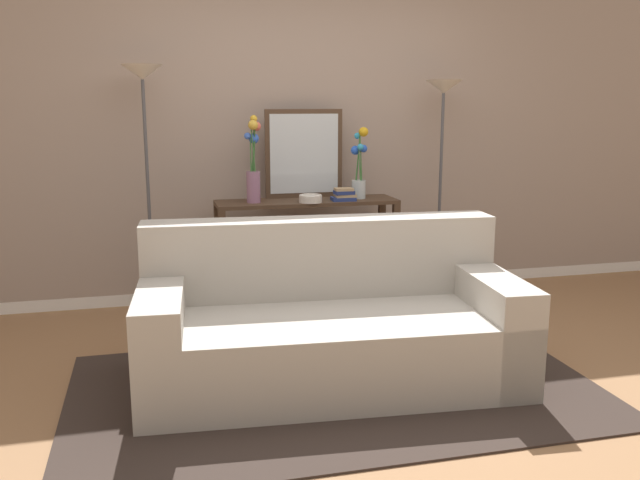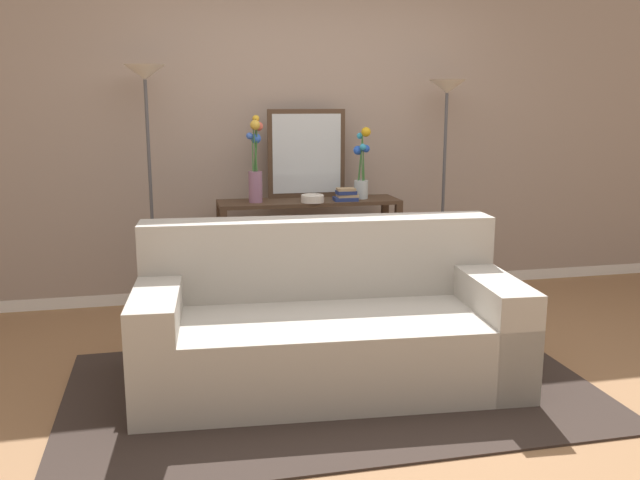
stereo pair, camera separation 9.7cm
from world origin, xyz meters
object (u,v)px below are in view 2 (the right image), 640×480
Objects in this scene: wall_mirror at (307,154)px; vase_short_flowers at (362,170)px; book_row_under_console at (268,301)px; floor_lamp_right at (446,128)px; console_table at (309,233)px; vase_tall_flowers at (256,165)px; floor_lamp_left at (147,121)px; fruit_bowl at (312,198)px; couch at (326,327)px; book_stack at (346,195)px.

vase_short_flowers is (0.39, -0.16, -0.11)m from wall_mirror.
vase_short_flowers reaches higher than book_row_under_console.
console_table is at bearing -178.85° from floor_lamp_right.
console_table is 0.79× the size of floor_lamp_right.
vase_tall_flowers reaches higher than console_table.
floor_lamp_left reaches higher than fruit_bowl.
floor_lamp_right is at bearing 47.86° from couch.
floor_lamp_right reaches higher than fruit_bowl.
floor_lamp_left is at bearing 178.49° from book_row_under_console.
book_row_under_console is (-0.32, 0.12, -0.80)m from fruit_bowl.
couch is 1.59m from vase_tall_flowers.
floor_lamp_right is 2.56× the size of wall_mirror.
floor_lamp_right reaches higher than vase_short_flowers.
wall_mirror is 1.42× the size of book_row_under_console.
console_table is 2.03× the size of wall_mirror.
couch is 3.39× the size of vase_tall_flowers.
book_row_under_console is (-0.73, 0.01, -0.99)m from vase_short_flowers.
couch is 2.03m from floor_lamp_left.
fruit_bowl is 0.36× the size of book_row_under_console.
book_stack is at bearing -19.75° from console_table.
book_stack is (-0.14, -0.09, -0.18)m from vase_short_flowers.
fruit_bowl is (-0.40, -0.11, -0.19)m from vase_short_flowers.
floor_lamp_left is (-0.95, 1.41, 1.10)m from couch.
couch is at bearing -109.39° from book_stack.
book_row_under_console is at bearing 170.86° from book_stack.
vase_tall_flowers is 1.17× the size of vase_short_flowers.
fruit_bowl reaches higher than book_row_under_console.
floor_lamp_right is at bearing 1.72° from vase_tall_flowers.
book_row_under_console is (-0.59, 0.09, -0.81)m from book_stack.
couch is 4.53× the size of book_row_under_console.
floor_lamp_right is 3.64× the size of book_row_under_console.
console_table is 0.62m from vase_short_flowers.
wall_mirror is at bearing 6.60° from floor_lamp_left.
console_table is 0.66m from vase_tall_flowers.
floor_lamp_right reaches higher than book_row_under_console.
vase_short_flowers is (0.81, 0.02, -0.05)m from vase_tall_flowers.
fruit_bowl is (0.19, 1.27, 0.55)m from couch.
vase_tall_flowers reaches higher than fruit_bowl.
fruit_bowl is at bearing -93.09° from wall_mirror.
console_table is 2.16× the size of vase_tall_flowers.
couch is at bearing -97.71° from wall_mirror.
couch is at bearing -84.64° from book_row_under_console.
wall_mirror is at bearing 134.50° from book_stack.
fruit_bowl is at bearing -20.05° from book_row_under_console.
couch is at bearing -113.43° from vase_short_flowers.
vase_tall_flowers is (-0.40, -0.02, 0.52)m from console_table.
fruit_bowl is at bearing -164.46° from vase_short_flowers.
fruit_bowl is (0.40, -0.10, -0.24)m from vase_tall_flowers.
wall_mirror reaches higher than vase_tall_flowers.
vase_tall_flowers is 0.81m from vase_short_flowers.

